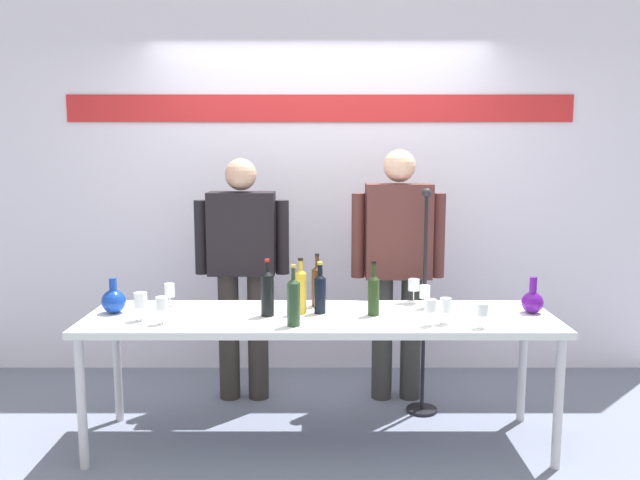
# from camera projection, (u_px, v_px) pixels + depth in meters

# --- Properties ---
(ground_plane) EXTENTS (10.00, 10.00, 0.00)m
(ground_plane) POSITION_uv_depth(u_px,v_px,m) (320.00, 442.00, 3.79)
(ground_plane) COLOR slate
(back_wall) EXTENTS (5.36, 0.11, 3.00)m
(back_wall) POSITION_uv_depth(u_px,v_px,m) (320.00, 176.00, 4.91)
(back_wall) COLOR white
(back_wall) RESTS_ON ground
(display_table) EXTENTS (2.66, 0.72, 0.77)m
(display_table) POSITION_uv_depth(u_px,v_px,m) (320.00, 324.00, 3.69)
(display_table) COLOR silver
(display_table) RESTS_ON ground
(decanter_blue_left) EXTENTS (0.14, 0.14, 0.21)m
(decanter_blue_left) POSITION_uv_depth(u_px,v_px,m) (114.00, 300.00, 3.72)
(decanter_blue_left) COLOR #1338A0
(decanter_blue_left) RESTS_ON display_table
(decanter_blue_right) EXTENTS (0.12, 0.12, 0.21)m
(decanter_blue_right) POSITION_uv_depth(u_px,v_px,m) (532.00, 301.00, 3.72)
(decanter_blue_right) COLOR #511184
(decanter_blue_right) RESTS_ON display_table
(presenter_left) EXTENTS (0.63, 0.22, 1.65)m
(presenter_left) POSITION_uv_depth(u_px,v_px,m) (242.00, 263.00, 4.34)
(presenter_left) COLOR #312B27
(presenter_left) RESTS_ON ground
(presenter_right) EXTENTS (0.63, 0.22, 1.70)m
(presenter_right) POSITION_uv_depth(u_px,v_px,m) (398.00, 258.00, 4.34)
(presenter_right) COLOR #343331
(presenter_right) RESTS_ON ground
(wine_bottle_0) EXTENTS (0.07, 0.07, 0.33)m
(wine_bottle_0) POSITION_uv_depth(u_px,v_px,m) (267.00, 292.00, 3.65)
(wine_bottle_0) COLOR black
(wine_bottle_0) RESTS_ON display_table
(wine_bottle_1) EXTENTS (0.07, 0.07, 0.32)m
(wine_bottle_1) POSITION_uv_depth(u_px,v_px,m) (317.00, 284.00, 3.88)
(wine_bottle_1) COLOR #4F2C14
(wine_bottle_1) RESTS_ON display_table
(wine_bottle_2) EXTENTS (0.07, 0.07, 0.31)m
(wine_bottle_2) POSITION_uv_depth(u_px,v_px,m) (374.00, 293.00, 3.66)
(wine_bottle_2) COLOR #203515
(wine_bottle_2) RESTS_ON display_table
(wine_bottle_3) EXTENTS (0.07, 0.07, 0.33)m
(wine_bottle_3) POSITION_uv_depth(u_px,v_px,m) (301.00, 290.00, 3.70)
(wine_bottle_3) COLOR gold
(wine_bottle_3) RESTS_ON display_table
(wine_bottle_4) EXTENTS (0.07, 0.07, 0.30)m
(wine_bottle_4) POSITION_uv_depth(u_px,v_px,m) (321.00, 292.00, 3.71)
(wine_bottle_4) COLOR black
(wine_bottle_4) RESTS_ON display_table
(wine_bottle_5) EXTENTS (0.07, 0.07, 0.33)m
(wine_bottle_5) POSITION_uv_depth(u_px,v_px,m) (294.00, 301.00, 3.45)
(wine_bottle_5) COLOR #223B23
(wine_bottle_5) RESTS_ON display_table
(wine_glass_left_0) EXTENTS (0.07, 0.07, 0.16)m
(wine_glass_left_0) POSITION_uv_depth(u_px,v_px,m) (141.00, 301.00, 3.55)
(wine_glass_left_0) COLOR white
(wine_glass_left_0) RESTS_ON display_table
(wine_glass_left_1) EXTENTS (0.06, 0.06, 0.14)m
(wine_glass_left_1) POSITION_uv_depth(u_px,v_px,m) (170.00, 291.00, 3.86)
(wine_glass_left_1) COLOR white
(wine_glass_left_1) RESTS_ON display_table
(wine_glass_left_2) EXTENTS (0.07, 0.07, 0.15)m
(wine_glass_left_2) POSITION_uv_depth(u_px,v_px,m) (162.00, 304.00, 3.48)
(wine_glass_left_2) COLOR white
(wine_glass_left_2) RESTS_ON display_table
(wine_glass_right_0) EXTENTS (0.07, 0.07, 0.15)m
(wine_glass_right_0) POSITION_uv_depth(u_px,v_px,m) (414.00, 285.00, 3.95)
(wine_glass_right_0) COLOR white
(wine_glass_right_0) RESTS_ON display_table
(wine_glass_right_1) EXTENTS (0.06, 0.06, 0.14)m
(wine_glass_right_1) POSITION_uv_depth(u_px,v_px,m) (446.00, 306.00, 3.49)
(wine_glass_right_1) COLOR white
(wine_glass_right_1) RESTS_ON display_table
(wine_glass_right_2) EXTENTS (0.06, 0.06, 0.14)m
(wine_glass_right_2) POSITION_uv_depth(u_px,v_px,m) (431.00, 306.00, 3.46)
(wine_glass_right_2) COLOR white
(wine_glass_right_2) RESTS_ON display_table
(wine_glass_right_3) EXTENTS (0.06, 0.06, 0.13)m
(wine_glass_right_3) POSITION_uv_depth(u_px,v_px,m) (482.00, 310.00, 3.41)
(wine_glass_right_3) COLOR white
(wine_glass_right_3) RESTS_ON display_table
(wine_glass_right_4) EXTENTS (0.06, 0.06, 0.14)m
(wine_glass_right_4) POSITION_uv_depth(u_px,v_px,m) (425.00, 292.00, 3.82)
(wine_glass_right_4) COLOR white
(wine_glass_right_4) RESTS_ON display_table
(microphone_stand) EXTENTS (0.20, 0.20, 1.47)m
(microphone_stand) POSITION_uv_depth(u_px,v_px,m) (423.00, 340.00, 4.17)
(microphone_stand) COLOR black
(microphone_stand) RESTS_ON ground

